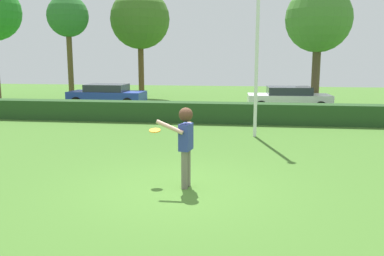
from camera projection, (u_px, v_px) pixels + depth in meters
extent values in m
plane|color=#437029|center=(178.00, 189.00, 8.98)|extent=(60.00, 60.00, 0.00)
cylinder|color=slate|center=(184.00, 170.00, 8.91)|extent=(0.14, 0.14, 0.84)
cylinder|color=slate|center=(187.00, 168.00, 9.10)|extent=(0.14, 0.14, 0.84)
cube|color=navy|center=(186.00, 137.00, 8.88)|extent=(0.29, 0.42, 0.58)
cylinder|color=tan|center=(170.00, 127.00, 8.71)|extent=(0.62, 0.21, 0.30)
cylinder|color=tan|center=(189.00, 136.00, 9.10)|extent=(0.09, 0.09, 0.62)
sphere|color=tan|center=(186.00, 116.00, 8.80)|extent=(0.22, 0.22, 0.22)
sphere|color=#492E1F|center=(186.00, 115.00, 8.79)|extent=(0.30, 0.30, 0.30)
cylinder|color=orange|center=(155.00, 130.00, 9.36)|extent=(0.26, 0.26, 0.07)
cylinder|color=silver|center=(257.00, 48.00, 14.15)|extent=(0.12, 0.12, 6.24)
cube|color=#254720|center=(213.00, 113.00, 17.68)|extent=(22.51, 0.90, 0.86)
cube|color=#263FA5|center=(107.00, 96.00, 23.14)|extent=(4.26, 1.85, 0.55)
cube|color=#2D333D|center=(107.00, 88.00, 23.05)|extent=(2.26, 1.64, 0.40)
cylinder|color=black|center=(137.00, 100.00, 23.77)|extent=(0.60, 0.12, 0.60)
cylinder|color=black|center=(127.00, 103.00, 22.12)|extent=(0.60, 0.12, 0.60)
cylinder|color=black|center=(89.00, 99.00, 24.25)|extent=(0.60, 0.12, 0.60)
cylinder|color=black|center=(76.00, 102.00, 22.60)|extent=(0.60, 0.12, 0.60)
cube|color=white|center=(289.00, 100.00, 21.35)|extent=(4.28, 1.90, 0.55)
cube|color=#2D333D|center=(289.00, 91.00, 21.26)|extent=(2.27, 1.67, 0.40)
cylinder|color=black|center=(314.00, 103.00, 22.11)|extent=(0.60, 0.13, 0.60)
cylinder|color=black|center=(321.00, 107.00, 20.44)|extent=(0.60, 0.13, 0.60)
cylinder|color=black|center=(259.00, 103.00, 22.35)|extent=(0.60, 0.13, 0.60)
cylinder|color=black|center=(261.00, 107.00, 20.69)|extent=(0.60, 0.13, 0.60)
cylinder|color=brown|center=(70.00, 66.00, 25.25)|extent=(0.33, 0.33, 4.42)
sphere|color=#2C6F2C|center=(68.00, 16.00, 24.73)|extent=(2.48, 2.48, 2.48)
cylinder|color=brown|center=(141.00, 68.00, 27.64)|extent=(0.38, 0.38, 4.02)
sphere|color=#3F6C24|center=(140.00, 19.00, 27.08)|extent=(3.91, 3.91, 3.91)
cylinder|color=brown|center=(316.00, 74.00, 22.27)|extent=(0.44, 0.44, 3.69)
sphere|color=#437C2F|center=(319.00, 19.00, 21.76)|extent=(3.50, 3.50, 3.50)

